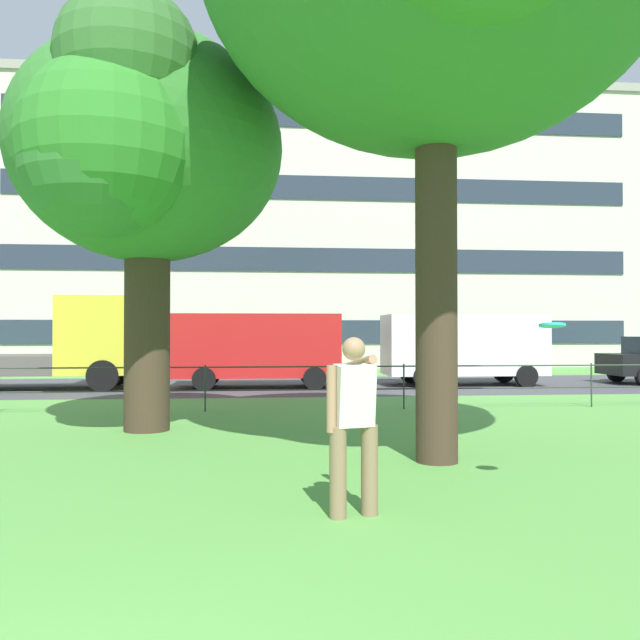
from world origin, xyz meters
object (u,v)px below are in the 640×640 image
(flatbed_truck_right, at_px, (49,348))
(panel_van_left, at_px, (257,346))
(panel_van_far_left, at_px, (463,345))
(tree_small_lawn, at_px, (135,146))
(apartment_building_background, at_px, (315,238))
(frisbee, at_px, (552,325))
(person_thrower, at_px, (353,419))

(flatbed_truck_right, relative_size, panel_van_left, 1.47)
(panel_van_far_left, bearing_deg, tree_small_lawn, -133.80)
(apartment_building_background, bearing_deg, frisbee, -90.00)
(frisbee, xyz_separation_m, apartment_building_background, (-0.00, 29.00, 5.09))
(tree_small_lawn, distance_m, frisbee, 7.57)
(person_thrower, distance_m, panel_van_left, 13.80)
(flatbed_truck_right, distance_m, apartment_building_background, 19.03)
(panel_van_far_left, xyz_separation_m, apartment_building_background, (-3.45, 15.41, 5.62))
(panel_van_left, height_order, panel_van_far_left, same)
(flatbed_truck_right, relative_size, panel_van_far_left, 1.47)
(tree_small_lawn, xyz_separation_m, panel_van_far_left, (8.61, 8.97, -3.60))
(apartment_building_background, bearing_deg, flatbed_truck_right, -120.82)
(frisbee, relative_size, panel_van_far_left, 0.07)
(person_thrower, relative_size, panel_van_far_left, 0.33)
(flatbed_truck_right, xyz_separation_m, apartment_building_background, (9.31, 15.60, 5.67))
(frisbee, distance_m, apartment_building_background, 29.45)
(person_thrower, xyz_separation_m, panel_van_left, (-0.93, 13.76, 0.37))
(person_thrower, xyz_separation_m, frisbee, (2.18, 0.49, 0.89))
(panel_van_far_left, bearing_deg, frisbee, -104.23)
(tree_small_lawn, bearing_deg, person_thrower, -59.70)
(person_thrower, bearing_deg, panel_van_left, 93.89)
(person_thrower, bearing_deg, tree_small_lawn, 120.30)
(panel_van_left, distance_m, apartment_building_background, 16.98)
(panel_van_left, bearing_deg, frisbee, -76.80)
(person_thrower, distance_m, panel_van_far_left, 15.16)
(frisbee, relative_size, flatbed_truck_right, 0.04)
(tree_small_lawn, height_order, person_thrower, tree_small_lawn)
(frisbee, bearing_deg, panel_van_far_left, 75.77)
(panel_van_left, bearing_deg, flatbed_truck_right, 178.88)
(tree_small_lawn, distance_m, person_thrower, 7.11)
(frisbee, bearing_deg, person_thrower, -167.44)
(frisbee, distance_m, panel_van_far_left, 14.03)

